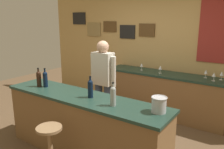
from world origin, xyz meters
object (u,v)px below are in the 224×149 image
(bar_stool, at_px, (50,143))
(wine_glass_b, at_px, (160,68))
(ice_bucket, at_px, (159,104))
(wine_bottle_d, at_px, (113,95))
(wine_glass_e, at_px, (222,74))
(wine_bottle_a, at_px, (39,78))
(bartender, at_px, (103,80))
(wine_bottle_c, at_px, (90,88))
(wine_glass_d, at_px, (214,75))
(wine_glass_a, at_px, (142,65))
(wine_bottle_b, at_px, (45,79))
(wine_glass_c, at_px, (206,72))

(bar_stool, distance_m, wine_glass_b, 2.67)
(bar_stool, height_order, ice_bucket, ice_bucket)
(wine_bottle_d, xyz_separation_m, wine_glass_e, (0.87, 2.20, -0.05))
(wine_bottle_a, xyz_separation_m, wine_glass_e, (2.31, 2.18, -0.05))
(wine_bottle_a, bearing_deg, wine_glass_e, 43.44)
(wine_bottle_d, bearing_deg, bartender, 132.91)
(wine_bottle_c, distance_m, wine_glass_d, 2.30)
(wine_bottle_c, distance_m, wine_glass_a, 2.04)
(wine_bottle_a, height_order, wine_bottle_d, same)
(bar_stool, bearing_deg, wine_glass_a, 92.34)
(bartender, relative_size, wine_glass_a, 10.45)
(wine_bottle_d, height_order, ice_bucket, wine_bottle_d)
(wine_bottle_a, relative_size, ice_bucket, 1.63)
(wine_bottle_a, relative_size, wine_bottle_d, 1.00)
(bartender, height_order, wine_bottle_b, bartender)
(wine_bottle_b, xyz_separation_m, wine_bottle_d, (1.34, -0.06, 0.00))
(wine_glass_a, xyz_separation_m, wine_glass_b, (0.45, -0.04, 0.00))
(wine_bottle_c, distance_m, ice_bucket, 0.98)
(wine_bottle_c, height_order, wine_glass_d, wine_bottle_c)
(wine_bottle_b, relative_size, wine_glass_d, 1.97)
(wine_bottle_b, bearing_deg, bar_stool, -38.35)
(wine_glass_c, relative_size, wine_glass_e, 1.00)
(wine_glass_a, distance_m, wine_glass_d, 1.46)
(wine_bottle_a, bearing_deg, ice_bucket, 3.38)
(wine_bottle_d, bearing_deg, wine_glass_c, 74.79)
(wine_glass_d, bearing_deg, wine_bottle_c, -121.34)
(wine_bottle_c, bearing_deg, bar_stool, -104.47)
(wine_bottle_b, xyz_separation_m, wine_bottle_c, (0.91, 0.02, 0.00))
(ice_bucket, bearing_deg, bartender, 151.54)
(bartender, distance_m, wine_glass_e, 2.14)
(bar_stool, bearing_deg, wine_glass_b, 82.57)
(wine_bottle_c, height_order, wine_glass_e, wine_bottle_c)
(wine_glass_a, distance_m, wine_glass_e, 1.56)
(wine_glass_a, relative_size, wine_glass_c, 1.00)
(bar_stool, height_order, wine_glass_e, wine_glass_e)
(bartender, xyz_separation_m, wine_glass_c, (1.40, 1.33, 0.07))
(ice_bucket, height_order, wine_glass_c, ice_bucket)
(wine_glass_b, relative_size, wine_glass_d, 1.00)
(bar_stool, bearing_deg, bartender, 98.86)
(bar_stool, bearing_deg, wine_glass_e, 62.01)
(wine_bottle_a, bearing_deg, wine_bottle_b, 24.62)
(wine_bottle_a, distance_m, wine_glass_b, 2.36)
(bartender, distance_m, wine_bottle_b, 0.98)
(ice_bucket, height_order, wine_glass_d, ice_bucket)
(wine_bottle_b, relative_size, ice_bucket, 1.63)
(wine_bottle_a, distance_m, wine_bottle_c, 1.01)
(wine_glass_d, bearing_deg, wine_bottle_b, -136.77)
(bar_stool, distance_m, wine_bottle_b, 1.13)
(wine_bottle_c, bearing_deg, wine_glass_d, 58.66)
(bar_stool, xyz_separation_m, ice_bucket, (1.14, 0.67, 0.56))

